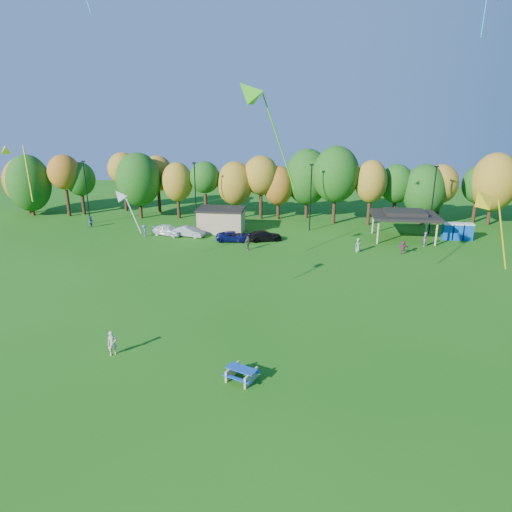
# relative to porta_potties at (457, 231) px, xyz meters

# --- Properties ---
(ground) EXTENTS (160.00, 160.00, 0.00)m
(ground) POSITION_rel_porta_potties_xyz_m (-20.90, -37.61, -1.10)
(ground) COLOR #19600F
(ground) RESTS_ON ground
(tree_line) EXTENTS (93.57, 10.55, 11.15)m
(tree_line) POSITION_rel_porta_potties_xyz_m (-21.93, 7.90, 4.82)
(tree_line) COLOR black
(tree_line) RESTS_ON ground
(lamp_posts) EXTENTS (64.50, 0.25, 9.09)m
(lamp_posts) POSITION_rel_porta_potties_xyz_m (-18.90, 2.39, 3.80)
(lamp_posts) COLOR black
(lamp_posts) RESTS_ON ground
(utility_building) EXTENTS (6.30, 4.30, 3.25)m
(utility_building) POSITION_rel_porta_potties_xyz_m (-30.90, 0.39, 0.54)
(utility_building) COLOR tan
(utility_building) RESTS_ON ground
(pavilion) EXTENTS (8.20, 6.20, 3.77)m
(pavilion) POSITION_rel_porta_potties_xyz_m (-6.90, -0.61, 2.13)
(pavilion) COLOR tan
(pavilion) RESTS_ON ground
(porta_potties) EXTENTS (3.75, 1.21, 2.18)m
(porta_potties) POSITION_rel_porta_potties_xyz_m (0.00, 0.00, 0.00)
(porta_potties) COLOR #0D48B0
(porta_potties) RESTS_ON ground
(picnic_table) EXTENTS (2.37, 2.20, 0.83)m
(picnic_table) POSITION_rel_porta_potties_xyz_m (-22.82, -34.77, -0.62)
(picnic_table) COLOR tan
(picnic_table) RESTS_ON ground
(kite_flyer) EXTENTS (0.77, 0.71, 1.76)m
(kite_flyer) POSITION_rel_porta_potties_xyz_m (-32.10, -32.81, -0.22)
(kite_flyer) COLOR beige
(kite_flyer) RESTS_ON ground
(car_a) EXTENTS (4.66, 2.90, 1.48)m
(car_a) POSITION_rel_porta_potties_xyz_m (-37.66, -2.48, -0.36)
(car_a) COLOR white
(car_a) RESTS_ON ground
(car_b) EXTENTS (4.30, 2.22, 1.35)m
(car_b) POSITION_rel_porta_potties_xyz_m (-34.62, -2.73, -0.42)
(car_b) COLOR #A7A8AD
(car_b) RESTS_ON ground
(car_c) EXTENTS (4.61, 2.37, 1.24)m
(car_c) POSITION_rel_porta_potties_xyz_m (-28.43, -4.16, -0.48)
(car_c) COLOR #0E1457
(car_c) RESTS_ON ground
(car_d) EXTENTS (4.89, 3.23, 1.32)m
(car_d) POSITION_rel_porta_potties_xyz_m (-24.61, -3.54, -0.44)
(car_d) COLOR black
(car_d) RESTS_ON ground
(far_person_0) EXTENTS (0.99, 1.01, 1.64)m
(far_person_0) POSITION_rel_porta_potties_xyz_m (-49.68, 0.35, -0.28)
(far_person_0) COLOR #434494
(far_person_0) RESTS_ON ground
(far_person_1) EXTENTS (0.90, 1.07, 1.71)m
(far_person_1) POSITION_rel_porta_potties_xyz_m (-26.16, -7.69, -0.24)
(far_person_1) COLOR olive
(far_person_1) RESTS_ON ground
(far_person_2) EXTENTS (0.84, 1.13, 1.55)m
(far_person_2) POSITION_rel_porta_potties_xyz_m (-40.50, -3.43, -0.32)
(far_person_2) COLOR #535CB7
(far_person_2) RESTS_ON ground
(far_person_3) EXTENTS (0.59, 0.75, 1.80)m
(far_person_3) POSITION_rel_porta_potties_xyz_m (-4.83, -3.62, -0.20)
(far_person_3) COLOR #9C4995
(far_person_3) RESTS_ON ground
(far_person_4) EXTENTS (0.96, 0.88, 1.65)m
(far_person_4) POSITION_rel_porta_potties_xyz_m (-13.13, -6.85, -0.27)
(far_person_4) COLOR #719566
(far_person_4) RESTS_ON ground
(far_person_5) EXTENTS (1.43, 0.49, 1.53)m
(far_person_5) POSITION_rel_porta_potties_xyz_m (-8.01, -6.94, -0.33)
(far_person_5) COLOR #8A395A
(far_person_5) RESTS_ON ground
(kite_0) EXTENTS (4.54, 1.97, 7.57)m
(kite_0) POSITION_rel_porta_potties_xyz_m (-23.33, -27.54, 16.15)
(kite_0) COLOR green
(kite_9) EXTENTS (2.18, 2.75, 5.24)m
(kite_9) POSITION_rel_porta_potties_xyz_m (-44.42, -22.97, 11.77)
(kite_9) COLOR yellow
(kite_10) EXTENTS (2.05, 0.88, 3.35)m
(kite_10) POSITION_rel_porta_potties_xyz_m (-32.36, -28.69, 9.23)
(kite_10) COLOR #BCBCBC
(kite_12) EXTENTS (3.28, 2.29, 5.55)m
(kite_12) POSITION_rel_porta_potties_xyz_m (-8.11, -29.19, 9.71)
(kite_12) COLOR yellow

